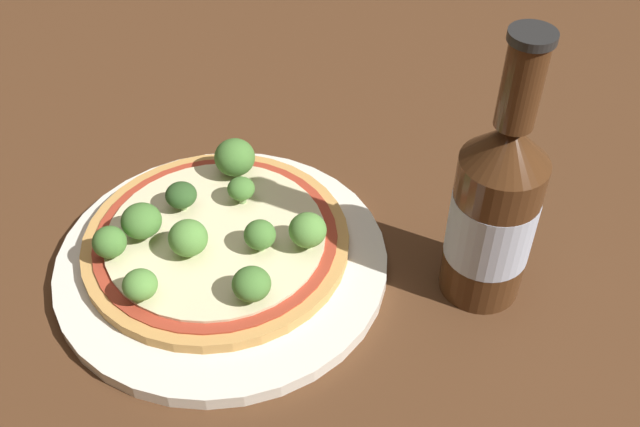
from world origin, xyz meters
TOP-DOWN VIEW (x-y plane):
  - ground_plane at (0.00, 0.00)m, footprint 3.00×3.00m
  - plate at (-0.01, -0.02)m, footprint 0.27×0.27m
  - pizza at (-0.02, -0.01)m, footprint 0.22×0.22m
  - broccoli_floret_0 at (-0.04, 0.03)m, footprint 0.03×0.03m
  - broccoli_floret_1 at (-0.04, -0.03)m, footprint 0.03×0.03m
  - broccoli_floret_2 at (-0.07, 0.00)m, footprint 0.03×0.03m
  - broccoli_floret_3 at (0.01, -0.08)m, footprint 0.03×0.03m
  - broccoli_floret_4 at (-0.08, -0.06)m, footprint 0.03×0.03m
  - broccoli_floret_5 at (0.06, -0.04)m, footprint 0.03×0.03m
  - broccoli_floret_6 at (-0.10, -0.02)m, footprint 0.03×0.03m
  - broccoli_floret_7 at (0.02, -0.03)m, footprint 0.03×0.03m
  - broccoli_floret_8 at (0.01, 0.06)m, footprint 0.04×0.04m
  - broccoli_floret_9 at (0.01, 0.03)m, footprint 0.02×0.02m
  - beer_bottle at (0.19, -0.08)m, footprint 0.06×0.06m

SIDE VIEW (x-z plane):
  - ground_plane at x=0.00m, z-range 0.00..0.00m
  - plate at x=-0.01m, z-range 0.00..0.01m
  - pizza at x=-0.02m, z-range 0.01..0.03m
  - broccoli_floret_4 at x=-0.08m, z-range 0.03..0.05m
  - broccoli_floret_9 at x=0.01m, z-range 0.03..0.05m
  - broccoli_floret_6 at x=-0.10m, z-range 0.03..0.05m
  - broccoli_floret_0 at x=-0.04m, z-range 0.03..0.05m
  - broccoli_floret_3 at x=0.01m, z-range 0.03..0.05m
  - broccoli_floret_7 at x=0.02m, z-range 0.03..0.06m
  - broccoli_floret_1 at x=-0.04m, z-range 0.03..0.06m
  - broccoli_floret_2 at x=-0.07m, z-range 0.03..0.06m
  - broccoli_floret_5 at x=0.06m, z-range 0.03..0.06m
  - broccoli_floret_8 at x=0.01m, z-range 0.03..0.06m
  - beer_bottle at x=0.19m, z-range -0.03..0.20m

